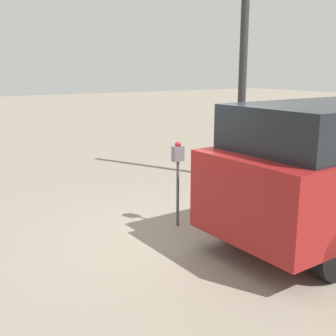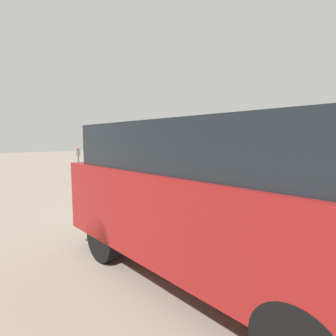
{
  "view_description": "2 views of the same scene",
  "coord_description": "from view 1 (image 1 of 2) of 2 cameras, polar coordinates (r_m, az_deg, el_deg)",
  "views": [
    {
      "loc": [
        -3.77,
        -5.39,
        2.72
      ],
      "look_at": [
        -0.31,
        0.03,
        1.2
      ],
      "focal_mm": 45.0,
      "sensor_mm": 36.0,
      "label": 1
    },
    {
      "loc": [
        4.61,
        -4.14,
        1.98
      ],
      "look_at": [
        -0.24,
        0.02,
        1.28
      ],
      "focal_mm": 28.0,
      "sensor_mm": 36.0,
      "label": 2
    }
  ],
  "objects": [
    {
      "name": "ground_plane",
      "position": [
        7.12,
        2.26,
        -9.17
      ],
      "size": [
        80.0,
        80.0,
        0.0
      ],
      "primitive_type": "plane",
      "color": "gray"
    },
    {
      "name": "parking_meter_near",
      "position": [
        7.23,
        1.35,
        0.47
      ],
      "size": [
        0.2,
        0.11,
        1.51
      ],
      "rotation": [
        0.0,
        0.0,
        0.02
      ],
      "color": "#4C4C4C",
      "rests_on": "ground"
    },
    {
      "name": "lamp_post",
      "position": [
        10.51,
        10.0,
        10.52
      ],
      "size": [
        0.44,
        0.44,
        6.01
      ],
      "color": "beige",
      "rests_on": "ground"
    }
  ]
}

